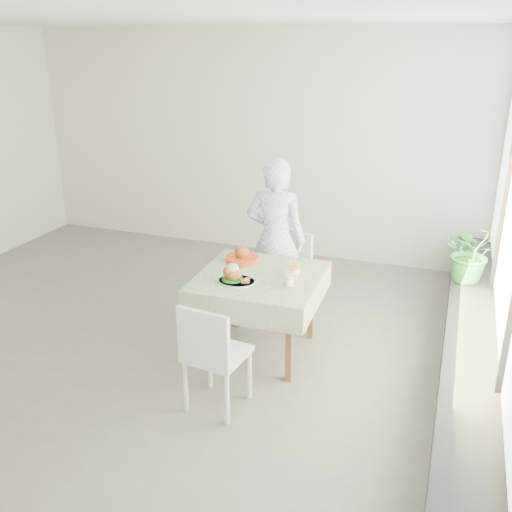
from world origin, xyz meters
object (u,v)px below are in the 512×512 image
at_px(main_dish, 234,276).
at_px(potted_plant, 471,252).
at_px(diner, 276,240).
at_px(cafe_table, 259,305).
at_px(juice_cup_orange, 294,270).
at_px(chair_far, 285,290).
at_px(chair_near, 217,375).

height_order(main_dish, potted_plant, potted_plant).
bearing_deg(diner, cafe_table, 93.69).
xyz_separation_m(diner, juice_cup_orange, (0.39, -0.68, -0.00)).
bearing_deg(cafe_table, main_dish, -124.81).
bearing_deg(chair_far, potted_plant, 10.40).
height_order(cafe_table, potted_plant, potted_plant).
bearing_deg(chair_far, diner, -151.30).
xyz_separation_m(cafe_table, potted_plant, (1.71, 1.11, 0.33)).
distance_m(diner, juice_cup_orange, 0.78).
distance_m(diner, potted_plant, 1.85).
height_order(chair_near, diner, diner).
relative_size(juice_cup_orange, potted_plant, 0.52).
bearing_deg(chair_near, juice_cup_orange, 71.59).
height_order(chair_far, main_dish, main_dish).
distance_m(chair_near, juice_cup_orange, 1.14).
height_order(juice_cup_orange, potted_plant, potted_plant).
bearing_deg(chair_near, diner, 92.53).
height_order(cafe_table, diner, diner).
bearing_deg(chair_far, chair_near, -90.60).
distance_m(main_dish, potted_plant, 2.28).
relative_size(chair_near, juice_cup_orange, 2.95).
xyz_separation_m(chair_near, potted_plant, (1.74, 2.00, 0.51)).
height_order(cafe_table, main_dish, main_dish).
xyz_separation_m(cafe_table, chair_far, (-0.01, 0.79, -0.20)).
height_order(cafe_table, chair_far, chair_far).
bearing_deg(diner, chair_near, 88.72).
height_order(diner, juice_cup_orange, diner).
xyz_separation_m(main_dish, potted_plant, (1.86, 1.32, -0.01)).
bearing_deg(juice_cup_orange, main_dish, -147.91).
xyz_separation_m(cafe_table, chair_near, (-0.03, -0.89, -0.19)).
xyz_separation_m(diner, potted_plant, (1.81, 0.36, -0.03)).
bearing_deg(juice_cup_orange, diner, 119.75).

